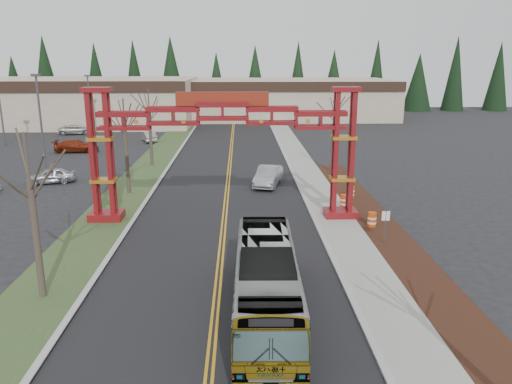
{
  "coord_description": "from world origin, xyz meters",
  "views": [
    {
      "loc": [
        1.15,
        -14.63,
        10.61
      ],
      "look_at": [
        2.0,
        12.36,
        3.41
      ],
      "focal_mm": 35.0,
      "sensor_mm": 36.0,
      "label": 1
    }
  ],
  "objects_px": {
    "light_pole_near": "(40,116)",
    "light_pole_far": "(90,102)",
    "parked_car_far_a": "(149,137)",
    "silver_sedan": "(268,176)",
    "bare_tree_right_far": "(335,112)",
    "transit_bus": "(266,282)",
    "bare_tree_median_mid": "(125,125)",
    "parked_car_mid_a": "(76,146)",
    "barrel_south": "(372,220)",
    "retail_building_west": "(57,101)",
    "parked_car_near_a": "(51,176)",
    "barrel_north": "(351,193)",
    "retail_building_east": "(287,98)",
    "gateway_arch": "(223,132)",
    "bare_tree_median_far": "(149,111)",
    "bare_tree_median_near": "(29,181)",
    "parked_car_far_b": "(76,130)",
    "street_sign": "(386,221)",
    "light_pole_mid": "(0,101)",
    "barrel_mid": "(344,202)"
  },
  "relations": [
    {
      "from": "gateway_arch",
      "to": "retail_building_east",
      "type": "distance_m",
      "value": 62.8
    },
    {
      "from": "light_pole_mid",
      "to": "barrel_mid",
      "type": "bearing_deg",
      "value": -37.3
    },
    {
      "from": "parked_car_near_a",
      "to": "bare_tree_right_far",
      "type": "bearing_deg",
      "value": 79.72
    },
    {
      "from": "gateway_arch",
      "to": "bare_tree_median_mid",
      "type": "distance_m",
      "value": 10.66
    },
    {
      "from": "parked_car_far_a",
      "to": "bare_tree_median_far",
      "type": "xyz_separation_m",
      "value": [
        3.0,
        -15.5,
        4.94
      ]
    },
    {
      "from": "light_pole_mid",
      "to": "bare_tree_median_mid",
      "type": "bearing_deg",
      "value": -48.92
    },
    {
      "from": "bare_tree_median_near",
      "to": "light_pole_far",
      "type": "height_order",
      "value": "light_pole_far"
    },
    {
      "from": "retail_building_west",
      "to": "barrel_south",
      "type": "xyz_separation_m",
      "value": [
        39.63,
        -56.09,
        -3.24
      ]
    },
    {
      "from": "bare_tree_median_far",
      "to": "gateway_arch",
      "type": "bearing_deg",
      "value": -66.12
    },
    {
      "from": "bare_tree_median_far",
      "to": "light_pole_far",
      "type": "relative_size",
      "value": 0.9
    },
    {
      "from": "retail_building_west",
      "to": "barrel_north",
      "type": "height_order",
      "value": "retail_building_west"
    },
    {
      "from": "retail_building_east",
      "to": "parked_car_far_b",
      "type": "height_order",
      "value": "retail_building_east"
    },
    {
      "from": "light_pole_far",
      "to": "barrel_mid",
      "type": "distance_m",
      "value": 45.09
    },
    {
      "from": "retail_building_east",
      "to": "light_pole_near",
      "type": "bearing_deg",
      "value": -120.9
    },
    {
      "from": "silver_sedan",
      "to": "light_pole_far",
      "type": "relative_size",
      "value": 0.59
    },
    {
      "from": "parked_car_far_b",
      "to": "light_pole_far",
      "type": "relative_size",
      "value": 0.57
    },
    {
      "from": "light_pole_far",
      "to": "barrel_north",
      "type": "relative_size",
      "value": 8.72
    },
    {
      "from": "retail_building_west",
      "to": "parked_car_near_a",
      "type": "height_order",
      "value": "retail_building_west"
    },
    {
      "from": "parked_car_far_a",
      "to": "bare_tree_median_mid",
      "type": "distance_m",
      "value": 27.16
    },
    {
      "from": "parked_car_near_a",
      "to": "bare_tree_right_far",
      "type": "height_order",
      "value": "bare_tree_right_far"
    },
    {
      "from": "bare_tree_median_near",
      "to": "light_pole_mid",
      "type": "distance_m",
      "value": 46.75
    },
    {
      "from": "barrel_south",
      "to": "street_sign",
      "type": "bearing_deg",
      "value": -90.7
    },
    {
      "from": "silver_sedan",
      "to": "barrel_mid",
      "type": "xyz_separation_m",
      "value": [
        5.17,
        -7.12,
        -0.31
      ]
    },
    {
      "from": "parked_car_mid_a",
      "to": "parked_car_far_a",
      "type": "xyz_separation_m",
      "value": [
        7.2,
        7.46,
        -0.06
      ]
    },
    {
      "from": "parked_car_mid_a",
      "to": "barrel_north",
      "type": "xyz_separation_m",
      "value": [
        27.99,
        -21.2,
        -0.24
      ]
    },
    {
      "from": "silver_sedan",
      "to": "street_sign",
      "type": "height_order",
      "value": "street_sign"
    },
    {
      "from": "silver_sedan",
      "to": "bare_tree_right_far",
      "type": "height_order",
      "value": "bare_tree_right_far"
    },
    {
      "from": "retail_building_east",
      "to": "parked_car_mid_a",
      "type": "xyz_separation_m",
      "value": [
        -28.2,
        -35.84,
        -2.78
      ]
    },
    {
      "from": "bare_tree_median_far",
      "to": "barrel_north",
      "type": "xyz_separation_m",
      "value": [
        17.79,
        -13.16,
        -5.12
      ]
    },
    {
      "from": "retail_building_west",
      "to": "light_pole_mid",
      "type": "height_order",
      "value": "light_pole_mid"
    },
    {
      "from": "transit_bus",
      "to": "barrel_north",
      "type": "distance_m",
      "value": 19.77
    },
    {
      "from": "parked_car_mid_a",
      "to": "barrel_south",
      "type": "xyz_separation_m",
      "value": [
        27.82,
        -28.25,
        -0.2
      ]
    },
    {
      "from": "parked_car_far_a",
      "to": "light_pole_far",
      "type": "distance_m",
      "value": 10.17
    },
    {
      "from": "bare_tree_median_near",
      "to": "light_pole_near",
      "type": "bearing_deg",
      "value": 110.1
    },
    {
      "from": "light_pole_near",
      "to": "light_pole_far",
      "type": "bearing_deg",
      "value": 94.43
    },
    {
      "from": "transit_bus",
      "to": "barrel_south",
      "type": "xyz_separation_m",
      "value": [
        7.43,
        11.18,
        -0.98
      ]
    },
    {
      "from": "transit_bus",
      "to": "bare_tree_median_mid",
      "type": "relative_size",
      "value": 1.41
    },
    {
      "from": "silver_sedan",
      "to": "barrel_north",
      "type": "xyz_separation_m",
      "value": [
        6.27,
        -4.46,
        -0.34
      ]
    },
    {
      "from": "bare_tree_right_far",
      "to": "retail_building_west",
      "type": "bearing_deg",
      "value": 134.95
    },
    {
      "from": "parked_car_far_b",
      "to": "bare_tree_median_near",
      "type": "relative_size",
      "value": 0.64
    },
    {
      "from": "bare_tree_median_mid",
      "to": "street_sign",
      "type": "bearing_deg",
      "value": -34.78
    },
    {
      "from": "silver_sedan",
      "to": "bare_tree_median_far",
      "type": "distance_m",
      "value": 15.21
    },
    {
      "from": "retail_building_west",
      "to": "bare_tree_median_mid",
      "type": "distance_m",
      "value": 51.85
    },
    {
      "from": "bare_tree_right_far",
      "to": "street_sign",
      "type": "height_order",
      "value": "bare_tree_right_far"
    },
    {
      "from": "parked_car_far_b",
      "to": "bare_tree_right_far",
      "type": "relative_size",
      "value": 0.62
    },
    {
      "from": "parked_car_near_a",
      "to": "parked_car_far_b",
      "type": "relative_size",
      "value": 0.84
    },
    {
      "from": "transit_bus",
      "to": "bare_tree_right_far",
      "type": "xyz_separation_m",
      "value": [
        7.8,
        27.21,
        4.33
      ]
    },
    {
      "from": "bare_tree_median_mid",
      "to": "barrel_south",
      "type": "relative_size",
      "value": 7.28
    },
    {
      "from": "light_pole_far",
      "to": "barrel_south",
      "type": "bearing_deg",
      "value": -53.45
    },
    {
      "from": "barrel_south",
      "to": "silver_sedan",
      "type": "bearing_deg",
      "value": 117.96
    }
  ]
}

